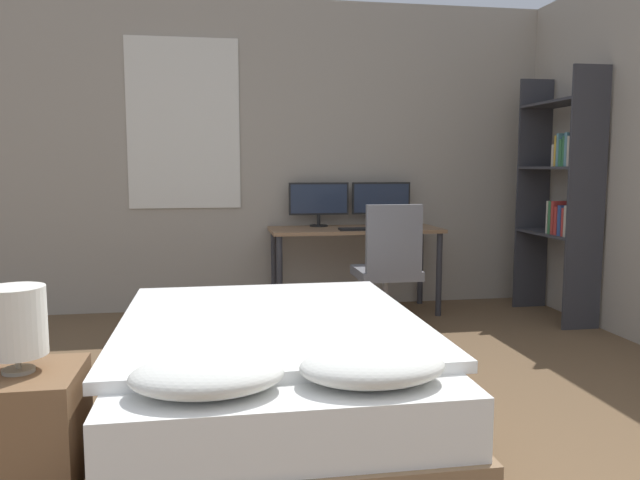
# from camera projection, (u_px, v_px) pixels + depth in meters

# --- Properties ---
(wall_back) EXTENTS (12.00, 0.08, 2.70)m
(wall_back) POSITION_uv_depth(u_px,v_px,m) (301.00, 156.00, 5.55)
(wall_back) COLOR #9E9384
(wall_back) RESTS_ON ground_plane
(bed) EXTENTS (1.47, 2.05, 0.59)m
(bed) POSITION_uv_depth(u_px,v_px,m) (273.00, 374.00, 3.03)
(bed) COLOR #846647
(bed) RESTS_ON ground_plane
(nightstand) EXTENTS (0.43, 0.43, 0.51)m
(nightstand) POSITION_uv_depth(u_px,v_px,m) (23.00, 439.00, 2.32)
(nightstand) COLOR brown
(nightstand) RESTS_ON ground_plane
(bedside_lamp) EXTENTS (0.21, 0.21, 0.32)m
(bedside_lamp) POSITION_uv_depth(u_px,v_px,m) (16.00, 322.00, 2.26)
(bedside_lamp) COLOR gray
(bedside_lamp) RESTS_ON nightstand
(desk) EXTENTS (1.45, 0.58, 0.74)m
(desk) POSITION_uv_depth(u_px,v_px,m) (355.00, 239.00, 5.35)
(desk) COLOR #846042
(desk) RESTS_ON ground_plane
(monitor_left) EXTENTS (0.53, 0.16, 0.38)m
(monitor_left) POSITION_uv_depth(u_px,v_px,m) (319.00, 201.00, 5.46)
(monitor_left) COLOR black
(monitor_left) RESTS_ON desk
(monitor_right) EXTENTS (0.53, 0.16, 0.38)m
(monitor_right) POSITION_uv_depth(u_px,v_px,m) (381.00, 200.00, 5.55)
(monitor_right) COLOR black
(monitor_right) RESTS_ON desk
(keyboard) EXTENTS (0.34, 0.13, 0.02)m
(keyboard) POSITION_uv_depth(u_px,v_px,m) (360.00, 229.00, 5.16)
(keyboard) COLOR black
(keyboard) RESTS_ON desk
(computer_mouse) EXTENTS (0.07, 0.05, 0.04)m
(computer_mouse) POSITION_uv_depth(u_px,v_px,m) (390.00, 227.00, 5.20)
(computer_mouse) COLOR black
(computer_mouse) RESTS_ON desk
(office_chair) EXTENTS (0.52, 0.52, 0.99)m
(office_chair) POSITION_uv_depth(u_px,v_px,m) (388.00, 282.00, 4.68)
(office_chair) COLOR black
(office_chair) RESTS_ON ground_plane
(bookshelf) EXTENTS (0.31, 0.83, 2.02)m
(bookshelf) POSITION_uv_depth(u_px,v_px,m) (564.00, 187.00, 5.04)
(bookshelf) COLOR #333338
(bookshelf) RESTS_ON ground_plane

